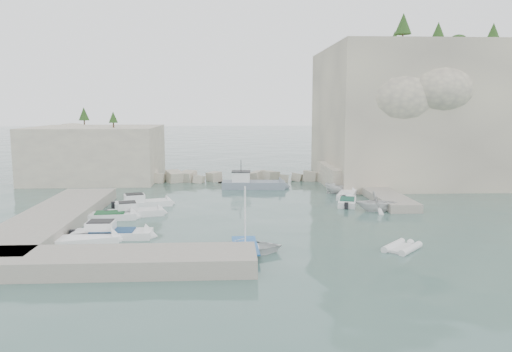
{
  "coord_description": "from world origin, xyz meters",
  "views": [
    {
      "loc": [
        -2.56,
        -41.46,
        9.73
      ],
      "look_at": [
        0.0,
        6.0,
        3.0
      ],
      "focal_mm": 35.0,
      "sensor_mm": 36.0,
      "label": 1
    }
  ],
  "objects": [
    {
      "name": "ground",
      "position": [
        0.0,
        0.0,
        0.0
      ],
      "size": [
        400.0,
        400.0,
        0.0
      ],
      "primitive_type": "plane",
      "color": "#406059",
      "rests_on": "ground"
    },
    {
      "name": "cliff_east",
      "position": [
        23.0,
        23.0,
        8.5
      ],
      "size": [
        26.0,
        22.0,
        17.0
      ],
      "primitive_type": "cube",
      "color": "beige",
      "rests_on": "ground"
    },
    {
      "name": "cliff_terrace",
      "position": [
        13.0,
        18.0,
        1.25
      ],
      "size": [
        8.0,
        10.0,
        2.5
      ],
      "primitive_type": "cube",
      "color": "beige",
      "rests_on": "ground"
    },
    {
      "name": "outcrop_west",
      "position": [
        -20.0,
        25.0,
        3.5
      ],
      "size": [
        16.0,
        14.0,
        7.0
      ],
      "primitive_type": "cube",
      "color": "beige",
      "rests_on": "ground"
    },
    {
      "name": "quay_west",
      "position": [
        -17.0,
        -1.0,
        0.55
      ],
      "size": [
        5.0,
        24.0,
        1.1
      ],
      "primitive_type": "cube",
      "color": "#9E9689",
      "rests_on": "ground"
    },
    {
      "name": "quay_south",
      "position": [
        -10.0,
        -12.5,
        0.55
      ],
      "size": [
        18.0,
        4.0,
        1.1
      ],
      "primitive_type": "cube",
      "color": "#9E9689",
      "rests_on": "ground"
    },
    {
      "name": "ledge_east",
      "position": [
        13.5,
        10.0,
        0.4
      ],
      "size": [
        3.0,
        16.0,
        0.8
      ],
      "primitive_type": "cube",
      "color": "#9E9689",
      "rests_on": "ground"
    },
    {
      "name": "breakwater",
      "position": [
        -1.0,
        22.0,
        0.7
      ],
      "size": [
        28.0,
        3.0,
        1.4
      ],
      "primitive_type": "cube",
      "color": "beige",
      "rests_on": "ground"
    },
    {
      "name": "motorboat_a",
      "position": [
        -10.96,
        6.66,
        0.0
      ],
      "size": [
        6.2,
        3.43,
        1.4
      ],
      "primitive_type": null,
      "rotation": [
        0.0,
        0.0,
        0.3
      ],
      "color": "white",
      "rests_on": "ground"
    },
    {
      "name": "motorboat_b",
      "position": [
        -10.91,
        2.48,
        0.0
      ],
      "size": [
        5.54,
        3.01,
        1.4
      ],
      "primitive_type": null,
      "rotation": [
        0.0,
        0.0,
        0.26
      ],
      "color": "silver",
      "rests_on": "ground"
    },
    {
      "name": "motorboat_c",
      "position": [
        -12.88,
        1.28,
        0.0
      ],
      "size": [
        5.05,
        2.24,
        0.7
      ],
      "primitive_type": null,
      "rotation": [
        0.0,
        0.0,
        0.09
      ],
      "color": "silver",
      "rests_on": "ground"
    },
    {
      "name": "motorboat_d",
      "position": [
        -11.23,
        -4.99,
        0.0
      ],
      "size": [
        6.29,
        1.92,
        1.4
      ],
      "primitive_type": null,
      "rotation": [
        0.0,
        0.0,
        -0.01
      ],
      "color": "white",
      "rests_on": "ground"
    },
    {
      "name": "motorboat_e",
      "position": [
        -12.68,
        -6.48,
        0.0
      ],
      "size": [
        4.98,
        3.05,
        0.7
      ],
      "primitive_type": null,
      "rotation": [
        0.0,
        0.0,
        0.27
      ],
      "color": "white",
      "rests_on": "ground"
    },
    {
      "name": "rowboat",
      "position": [
        -1.55,
        -9.3,
        0.0
      ],
      "size": [
        5.08,
        3.69,
        1.03
      ],
      "primitive_type": "imported",
      "rotation": [
        0.0,
        0.0,
        1.6
      ],
      "color": "white",
      "rests_on": "ground"
    },
    {
      "name": "inflatable_dinghy",
      "position": [
        9.13,
        -9.17,
        0.0
      ],
      "size": [
        3.31,
        3.39,
        0.44
      ],
      "primitive_type": null,
      "rotation": [
        0.0,
        0.0,
        0.82
      ],
      "color": "silver",
      "rests_on": "ground"
    },
    {
      "name": "tender_east_a",
      "position": [
        11.01,
        3.26,
        0.0
      ],
      "size": [
        4.1,
        3.65,
        1.98
      ],
      "primitive_type": "imported",
      "rotation": [
        0.0,
        0.0,
        1.46
      ],
      "color": "silver",
      "rests_on": "ground"
    },
    {
      "name": "tender_east_b",
      "position": [
        9.07,
        6.44,
        0.0
      ],
      "size": [
        2.83,
        5.0,
        0.7
      ],
      "primitive_type": null,
      "rotation": [
        0.0,
        0.0,
        1.3
      ],
      "color": "white",
      "rests_on": "ground"
    },
    {
      "name": "tender_east_c",
      "position": [
        9.99,
        10.42,
        0.0
      ],
      "size": [
        3.27,
        5.24,
        0.7
      ],
      "primitive_type": null,
      "rotation": [
        0.0,
        0.0,
        1.21
      ],
      "color": "white",
      "rests_on": "ground"
    },
    {
      "name": "tender_east_d",
      "position": [
        10.0,
        12.82,
        0.0
      ],
      "size": [
        4.05,
        1.76,
        1.53
      ],
      "primitive_type": "imported",
      "rotation": [
        0.0,
        0.0,
        1.64
      ],
      "color": "silver",
      "rests_on": "ground"
    },
    {
      "name": "work_boat",
      "position": [
        0.28,
        16.72,
        0.0
      ],
      "size": [
        8.24,
        2.83,
        2.2
      ],
      "primitive_type": null,
      "rotation": [
        0.0,
        0.0,
        -0.05
      ],
      "color": "slate",
      "rests_on": "ground"
    },
    {
      "name": "rowboat_mast",
      "position": [
        -1.55,
        -9.3,
        2.62
      ],
      "size": [
        0.1,
        0.1,
        4.2
      ],
      "primitive_type": "cylinder",
      "color": "white",
      "rests_on": "rowboat"
    },
    {
      "name": "vegetation",
      "position": [
        17.83,
        24.4,
        17.93
      ],
      "size": [
        53.48,
        13.88,
        13.4
      ],
      "color": "#1E4219",
      "rests_on": "ground"
    }
  ]
}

